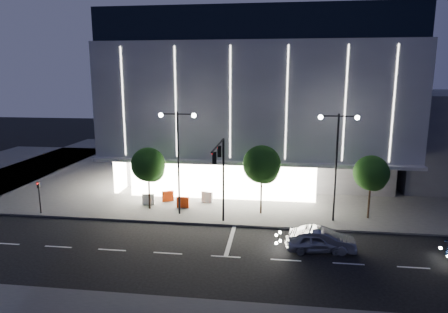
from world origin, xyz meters
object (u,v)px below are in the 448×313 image
at_px(ped_signal_far, 39,194).
at_px(car_lead, 315,242).
at_px(tree_mid, 262,166).
at_px(tree_left, 149,166).
at_px(barrier_d, 207,197).
at_px(street_lamp_west, 178,148).
at_px(barrier_b, 148,199).
at_px(street_lamp_east, 337,152).
at_px(traffic_mast, 221,167).
at_px(car_second, 322,239).
at_px(barrier_c, 183,202).
at_px(barrier_a, 168,196).
at_px(tree_right, 371,175).

bearing_deg(ped_signal_far, car_lead, -10.69).
bearing_deg(tree_mid, tree_left, -180.00).
height_order(tree_left, barrier_d, tree_left).
bearing_deg(tree_left, car_lead, -26.19).
height_order(street_lamp_west, barrier_b, street_lamp_west).
height_order(street_lamp_east, car_lead, street_lamp_east).
bearing_deg(car_lead, tree_left, 56.53).
bearing_deg(traffic_mast, street_lamp_east, 16.48).
bearing_deg(barrier_d, car_second, -24.31).
bearing_deg(tree_mid, barrier_d, 154.78).
relative_size(traffic_mast, barrier_d, 6.43).
relative_size(ped_signal_far, car_second, 0.66).
bearing_deg(ped_signal_far, barrier_b, 22.76).
distance_m(car_second, barrier_c, 13.59).
distance_m(tree_left, barrier_d, 6.36).
bearing_deg(barrier_a, tree_mid, -38.79).
bearing_deg(car_second, car_lead, 125.66).
distance_m(tree_right, barrier_d, 14.77).
distance_m(tree_left, tree_mid, 10.00).
height_order(car_second, barrier_a, car_second).
bearing_deg(car_second, tree_left, 71.27).
bearing_deg(barrier_a, car_second, -57.97).
distance_m(street_lamp_west, car_lead, 13.50).
bearing_deg(barrier_c, car_second, -30.85).
xyz_separation_m(traffic_mast, barrier_b, (-7.47, 4.74, -4.38)).
xyz_separation_m(ped_signal_far, car_lead, (22.97, -4.34, -1.20)).
height_order(tree_left, barrier_a, tree_left).
height_order(ped_signal_far, tree_left, tree_left).
relative_size(tree_left, car_second, 1.25).
height_order(street_lamp_west, tree_left, street_lamp_west).
bearing_deg(ped_signal_far, street_lamp_east, 3.44).
distance_m(tree_mid, barrier_c, 8.02).
bearing_deg(tree_right, street_lamp_east, -161.37).
height_order(tree_mid, tree_right, tree_mid).
xyz_separation_m(car_lead, barrier_b, (-14.44, 7.91, -0.03)).
height_order(street_lamp_west, barrier_a, street_lamp_west).
distance_m(barrier_a, barrier_b, 1.94).
distance_m(car_lead, barrier_d, 13.05).
bearing_deg(tree_left, tree_right, -0.00).
height_order(barrier_a, barrier_b, same).
bearing_deg(tree_left, barrier_b, 115.27).
height_order(tree_left, car_second, tree_left).
relative_size(car_lead, barrier_a, 3.65).
xyz_separation_m(car_lead, car_second, (0.53, 0.31, 0.07)).
height_order(tree_mid, barrier_c, tree_mid).
height_order(street_lamp_west, barrier_d, street_lamp_west).
xyz_separation_m(street_lamp_east, ped_signal_far, (-25.00, -1.50, -4.07)).
bearing_deg(car_lead, barrier_a, 47.54).
height_order(ped_signal_far, barrier_d, ped_signal_far).
distance_m(tree_right, barrier_a, 18.38).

